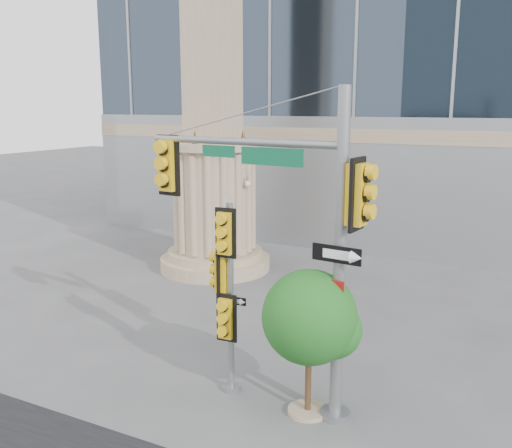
% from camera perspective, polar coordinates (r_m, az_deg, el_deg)
% --- Properties ---
extents(ground, '(120.00, 120.00, 0.00)m').
position_cam_1_polar(ground, '(13.20, -1.92, -17.70)').
color(ground, '#545456').
rests_on(ground, ground).
extents(monument, '(4.40, 4.40, 16.60)m').
position_cam_1_polar(monument, '(22.31, -4.29, 9.27)').
color(monument, tan).
rests_on(monument, ground).
extents(main_signal_pole, '(5.31, 1.02, 6.88)m').
position_cam_1_polar(main_signal_pole, '(11.93, 3.07, 0.98)').
color(main_signal_pole, slate).
rests_on(main_signal_pole, ground).
extents(secondary_signal_pole, '(0.77, 0.57, 4.41)m').
position_cam_1_polar(secondary_signal_pole, '(12.74, -2.98, -6.07)').
color(secondary_signal_pole, slate).
rests_on(secondary_signal_pole, ground).
extents(street_tree, '(2.05, 2.00, 3.19)m').
position_cam_1_polar(street_tree, '(12.07, 5.56, -9.63)').
color(street_tree, tan).
rests_on(street_tree, ground).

